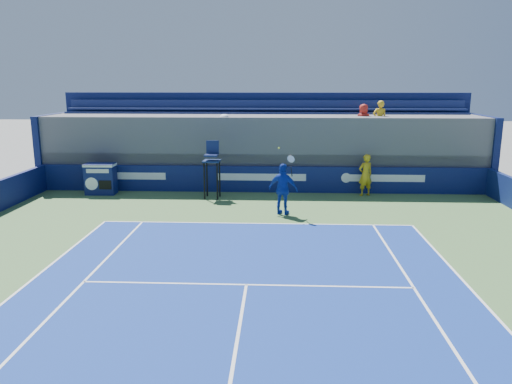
{
  "coord_description": "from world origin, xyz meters",
  "views": [
    {
      "loc": [
        0.79,
        -5.17,
        4.96
      ],
      "look_at": [
        0.0,
        11.5,
        1.25
      ],
      "focal_mm": 35.0,
      "sensor_mm": 36.0,
      "label": 1
    }
  ],
  "objects_px": {
    "match_clock": "(101,178)",
    "tennis_player": "(283,189)",
    "ball_person": "(365,175)",
    "umpire_chair": "(212,163)"
  },
  "relations": [
    {
      "from": "match_clock",
      "to": "umpire_chair",
      "type": "bearing_deg",
      "value": -5.45
    },
    {
      "from": "ball_person",
      "to": "umpire_chair",
      "type": "bearing_deg",
      "value": -15.77
    },
    {
      "from": "match_clock",
      "to": "umpire_chair",
      "type": "xyz_separation_m",
      "value": [
        5.08,
        -0.48,
        0.79
      ]
    },
    {
      "from": "umpire_chair",
      "to": "tennis_player",
      "type": "distance_m",
      "value": 4.06
    },
    {
      "from": "match_clock",
      "to": "tennis_player",
      "type": "height_order",
      "value": "tennis_player"
    },
    {
      "from": "umpire_chair",
      "to": "ball_person",
      "type": "bearing_deg",
      "value": 6.31
    },
    {
      "from": "umpire_chair",
      "to": "tennis_player",
      "type": "bearing_deg",
      "value": -40.82
    },
    {
      "from": "match_clock",
      "to": "tennis_player",
      "type": "relative_size",
      "value": 0.54
    },
    {
      "from": "umpire_chair",
      "to": "match_clock",
      "type": "bearing_deg",
      "value": 174.55
    },
    {
      "from": "ball_person",
      "to": "tennis_player",
      "type": "height_order",
      "value": "tennis_player"
    }
  ]
}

